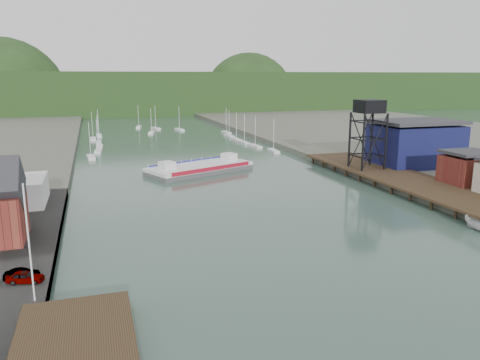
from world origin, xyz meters
TOP-DOWN VIEW (x-y plane):
  - ground at (0.00, 0.00)m, footprint 600.00×600.00m
  - west_stage at (-29.00, 0.00)m, footprint 10.00×18.00m
  - east_pier at (37.00, 45.00)m, footprint 14.00×70.00m
  - flagpole at (-33.00, 10.00)m, footprint 0.16×0.16m
  - lift_tower at (35.00, 58.00)m, footprint 6.50×6.50m
  - blue_shed at (50.00, 60.00)m, footprint 20.50×14.50m
  - marina_sailboats at (0.08, 138.46)m, footprint 57.71×92.65m
  - distant_hills at (-3.98, 301.35)m, footprint 500.00×120.00m
  - chain_ferry at (-1.58, 75.17)m, footprint 28.24×19.91m
  - motorboat at (29.68, 17.78)m, footprint 2.37×5.52m
  - car_west_a at (-34.39, 14.78)m, footprint 4.15×2.54m
  - car_west_b at (-34.88, 15.82)m, footprint 3.71×1.51m

SIDE VIEW (x-z plane):
  - ground at x=0.00m, z-range 0.00..0.00m
  - marina_sailboats at x=0.08m, z-range -0.10..0.80m
  - west_stage at x=-29.00m, z-range 0.00..1.80m
  - motorboat at x=29.68m, z-range 0.00..2.09m
  - chain_ferry at x=-1.58m, z-range -0.80..2.97m
  - east_pier at x=37.00m, z-range 0.67..3.12m
  - car_west_b at x=-34.88m, z-range 1.60..2.80m
  - car_west_a at x=-34.39m, z-range 1.60..2.92m
  - blue_shed at x=50.00m, z-range 1.41..12.71m
  - flagpole at x=-33.00m, z-range 1.60..13.60m
  - distant_hills at x=-3.98m, z-range -29.62..50.38m
  - lift_tower at x=35.00m, z-range 7.65..23.65m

